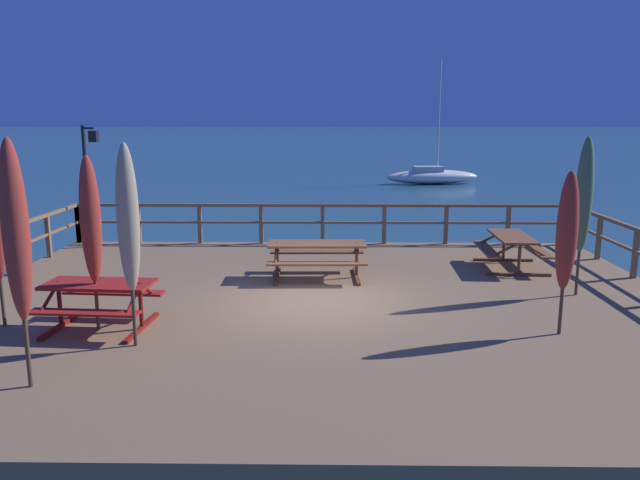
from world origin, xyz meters
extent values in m
plane|color=#2D5B6B|center=(0.00, 0.00, 0.00)|extent=(600.00, 600.00, 0.00)
cube|color=#846647|center=(0.00, 0.00, 0.38)|extent=(13.75, 11.08, 0.77)
cube|color=brown|center=(0.00, 5.39, 1.82)|extent=(13.45, 0.09, 0.08)
cube|color=brown|center=(0.00, 5.39, 1.34)|extent=(13.45, 0.07, 0.06)
cube|color=brown|center=(-6.72, 5.39, 1.29)|extent=(0.10, 0.10, 1.05)
cube|color=brown|center=(-5.04, 5.39, 1.29)|extent=(0.10, 0.10, 1.05)
cube|color=brown|center=(-3.36, 5.39, 1.29)|extent=(0.10, 0.10, 1.05)
cube|color=brown|center=(-1.68, 5.39, 1.29)|extent=(0.10, 0.10, 1.05)
cube|color=brown|center=(0.00, 5.39, 1.29)|extent=(0.10, 0.10, 1.05)
cube|color=brown|center=(1.68, 5.39, 1.29)|extent=(0.10, 0.10, 1.05)
cube|color=brown|center=(3.36, 5.39, 1.29)|extent=(0.10, 0.10, 1.05)
cube|color=brown|center=(5.04, 5.39, 1.29)|extent=(0.10, 0.10, 1.05)
cube|color=brown|center=(6.72, 5.39, 1.29)|extent=(0.10, 0.10, 1.05)
cube|color=brown|center=(-6.72, 1.80, 1.29)|extent=(0.10, 0.10, 1.05)
cube|color=brown|center=(-6.72, 3.59, 1.29)|extent=(0.10, 0.10, 1.05)
cube|color=brown|center=(-6.72, 5.39, 1.29)|extent=(0.10, 0.10, 1.05)
cube|color=brown|center=(6.72, 1.80, 1.29)|extent=(0.10, 0.10, 1.05)
cube|color=brown|center=(6.72, 3.59, 1.29)|extent=(0.10, 0.10, 1.05)
cube|color=brown|center=(6.72, 5.39, 1.29)|extent=(0.10, 0.10, 1.05)
cube|color=maroon|center=(-3.54, -1.57, 1.51)|extent=(1.77, 0.88, 0.05)
cube|color=maroon|center=(-3.58, -2.12, 1.21)|extent=(1.74, 0.40, 0.04)
cube|color=maroon|center=(-3.50, -1.01, 1.21)|extent=(1.74, 0.40, 0.04)
cube|color=maroon|center=(-4.22, -1.52, 0.80)|extent=(0.17, 1.40, 0.06)
cylinder|color=maroon|center=(-4.22, -1.52, 1.14)|extent=(0.07, 0.07, 0.74)
cylinder|color=maroon|center=(-4.24, -1.80, 1.36)|extent=(0.10, 0.63, 0.37)
cylinder|color=maroon|center=(-4.20, -1.24, 1.36)|extent=(0.10, 0.63, 0.37)
cube|color=maroon|center=(-2.86, -1.61, 0.80)|extent=(0.17, 1.40, 0.06)
cylinder|color=maroon|center=(-2.86, -1.61, 1.14)|extent=(0.07, 0.07, 0.74)
cylinder|color=maroon|center=(-2.88, -1.89, 1.36)|extent=(0.10, 0.63, 0.37)
cylinder|color=maroon|center=(-2.84, -1.33, 1.36)|extent=(0.10, 0.63, 0.37)
cube|color=brown|center=(4.33, 2.62, 1.51)|extent=(0.83, 1.80, 0.05)
cube|color=brown|center=(4.89, 2.60, 1.21)|extent=(0.36, 1.77, 0.04)
cube|color=brown|center=(3.77, 2.64, 1.21)|extent=(0.36, 1.77, 0.04)
cube|color=brown|center=(4.30, 1.92, 0.80)|extent=(1.40, 0.14, 0.06)
cylinder|color=brown|center=(4.30, 1.92, 1.14)|extent=(0.07, 0.07, 0.74)
cylinder|color=brown|center=(4.58, 1.91, 1.36)|extent=(0.63, 0.08, 0.37)
cylinder|color=brown|center=(4.02, 1.93, 1.36)|extent=(0.63, 0.08, 0.37)
cube|color=brown|center=(4.36, 3.32, 0.80)|extent=(1.40, 0.14, 0.06)
cylinder|color=brown|center=(4.36, 3.32, 1.14)|extent=(0.07, 0.07, 0.74)
cylinder|color=brown|center=(4.64, 3.31, 1.36)|extent=(0.63, 0.08, 0.37)
cylinder|color=brown|center=(4.08, 3.33, 1.36)|extent=(0.63, 0.08, 0.37)
cube|color=brown|center=(-0.08, 1.72, 1.51)|extent=(2.09, 0.81, 0.05)
cube|color=brown|center=(-0.07, 1.16, 1.21)|extent=(2.08, 0.33, 0.04)
cube|color=brown|center=(-0.09, 2.28, 1.21)|extent=(2.08, 0.33, 0.04)
cube|color=brown|center=(-0.94, 1.70, 0.80)|extent=(0.11, 1.40, 0.06)
cylinder|color=brown|center=(-0.94, 1.70, 1.14)|extent=(0.07, 0.07, 0.74)
cylinder|color=brown|center=(-0.93, 1.42, 1.36)|extent=(0.07, 0.63, 0.37)
cylinder|color=brown|center=(-0.94, 1.98, 1.36)|extent=(0.07, 0.63, 0.37)
cube|color=brown|center=(0.78, 1.73, 0.80)|extent=(0.11, 1.40, 0.06)
cylinder|color=brown|center=(0.78, 1.73, 1.14)|extent=(0.07, 0.07, 0.74)
cylinder|color=brown|center=(0.78, 1.45, 1.36)|extent=(0.07, 0.63, 0.37)
cylinder|color=brown|center=(0.77, 2.01, 1.36)|extent=(0.07, 0.63, 0.37)
cylinder|color=#4C3828|center=(-3.56, -1.63, 2.10)|extent=(0.06, 0.06, 2.66)
ellipsoid|color=#A33328|center=(-3.56, -1.63, 2.57)|extent=(0.32, 0.32, 2.02)
cylinder|color=maroon|center=(-3.56, -1.63, 2.42)|extent=(0.21, 0.21, 0.05)
cone|color=#4C3828|center=(-3.56, -1.63, 3.50)|extent=(0.10, 0.10, 0.14)
cylinder|color=#4C3828|center=(3.84, -1.74, 1.99)|extent=(0.06, 0.06, 2.45)
ellipsoid|color=#A33328|center=(3.84, -1.74, 2.43)|extent=(0.32, 0.32, 1.86)
cylinder|color=maroon|center=(3.84, -1.74, 2.29)|extent=(0.21, 0.21, 0.05)
cone|color=#4C3828|center=(3.84, -1.74, 3.29)|extent=(0.10, 0.10, 0.14)
cylinder|color=#4C3828|center=(4.97, 0.47, 2.21)|extent=(0.06, 0.06, 2.88)
ellipsoid|color=#4C704C|center=(4.97, 0.47, 2.72)|extent=(0.32, 0.32, 2.19)
cylinder|color=#2D432D|center=(4.97, 0.47, 2.55)|extent=(0.21, 0.21, 0.05)
cone|color=#4C3828|center=(4.97, 0.47, 3.72)|extent=(0.10, 0.10, 0.14)
cylinder|color=#4C3828|center=(-2.73, -2.34, 2.20)|extent=(0.06, 0.06, 2.87)
ellipsoid|color=tan|center=(-2.73, -2.34, 2.71)|extent=(0.32, 0.32, 2.18)
cylinder|color=#685B4C|center=(-2.73, -2.34, 2.55)|extent=(0.21, 0.21, 0.05)
cone|color=#4C3828|center=(-2.73, -2.34, 3.71)|extent=(0.10, 0.10, 0.14)
cylinder|color=#4C3828|center=(-3.63, -3.80, 2.26)|extent=(0.06, 0.06, 2.98)
ellipsoid|color=#A33328|center=(-3.63, -3.80, 2.79)|extent=(0.32, 0.32, 2.27)
cylinder|color=maroon|center=(-3.63, -3.80, 2.62)|extent=(0.21, 0.21, 0.05)
cone|color=#4C3828|center=(-3.63, -3.80, 3.82)|extent=(0.10, 0.10, 0.14)
cylinder|color=black|center=(-6.17, 4.84, 2.37)|extent=(0.09, 0.09, 3.20)
cylinder|color=black|center=(-5.97, 4.65, 3.89)|extent=(0.45, 0.41, 0.06)
cube|color=black|center=(-5.76, 4.47, 3.69)|extent=(0.20, 0.20, 0.28)
sphere|color=#F4E08C|center=(-5.76, 4.47, 3.69)|extent=(0.14, 0.14, 0.14)
ellipsoid|color=white|center=(6.82, 28.40, 0.45)|extent=(6.19, 2.58, 0.90)
cube|color=silver|center=(6.52, 28.35, 0.95)|extent=(1.95, 1.35, 0.36)
cylinder|color=silver|center=(7.11, 28.44, 4.22)|extent=(0.10, 0.10, 7.00)
camera|label=1|loc=(0.18, -11.02, 4.12)|focal=34.29mm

